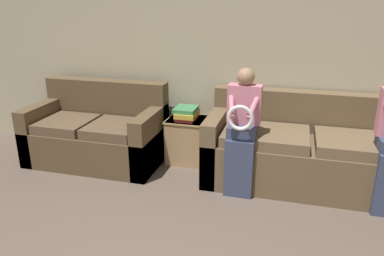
{
  "coord_description": "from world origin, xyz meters",
  "views": [
    {
      "loc": [
        0.7,
        -1.2,
        1.87
      ],
      "look_at": [
        -0.13,
        1.81,
        0.78
      ],
      "focal_mm": 35.0,
      "sensor_mm": 36.0,
      "label": 1
    }
  ],
  "objects_px": {
    "couch_side": "(98,134)",
    "child_left_seated": "(242,127)",
    "couch_main": "(310,153)",
    "side_shelf": "(187,139)",
    "book_stack": "(187,113)"
  },
  "relations": [
    {
      "from": "couch_side",
      "to": "child_left_seated",
      "type": "distance_m",
      "value": 1.82
    },
    {
      "from": "couch_main",
      "to": "side_shelf",
      "type": "relative_size",
      "value": 4.03
    },
    {
      "from": "couch_main",
      "to": "side_shelf",
      "type": "height_order",
      "value": "couch_main"
    },
    {
      "from": "couch_side",
      "to": "book_stack",
      "type": "xyz_separation_m",
      "value": [
        1.03,
        0.24,
        0.27
      ]
    },
    {
      "from": "side_shelf",
      "to": "book_stack",
      "type": "height_order",
      "value": "book_stack"
    },
    {
      "from": "couch_side",
      "to": "book_stack",
      "type": "bearing_deg",
      "value": 13.21
    },
    {
      "from": "side_shelf",
      "to": "book_stack",
      "type": "xyz_separation_m",
      "value": [
        -0.0,
        -0.01,
        0.33
      ]
    },
    {
      "from": "couch_main",
      "to": "child_left_seated",
      "type": "relative_size",
      "value": 1.72
    },
    {
      "from": "couch_side",
      "to": "couch_main",
      "type": "bearing_deg",
      "value": 1.19
    },
    {
      "from": "couch_side",
      "to": "child_left_seated",
      "type": "bearing_deg",
      "value": -10.09
    },
    {
      "from": "child_left_seated",
      "to": "book_stack",
      "type": "relative_size",
      "value": 3.9
    },
    {
      "from": "couch_side",
      "to": "side_shelf",
      "type": "xyz_separation_m",
      "value": [
        1.04,
        0.25,
        -0.06
      ]
    },
    {
      "from": "child_left_seated",
      "to": "side_shelf",
      "type": "bearing_deg",
      "value": 142.05
    },
    {
      "from": "couch_main",
      "to": "book_stack",
      "type": "distance_m",
      "value": 1.43
    },
    {
      "from": "couch_side",
      "to": "side_shelf",
      "type": "distance_m",
      "value": 1.07
    }
  ]
}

